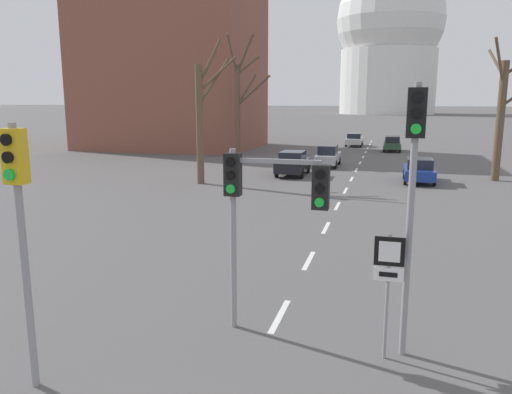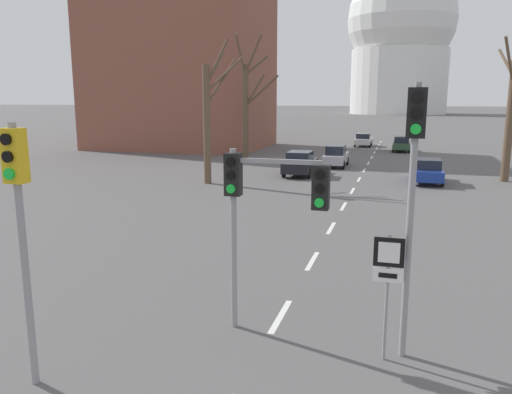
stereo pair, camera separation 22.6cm
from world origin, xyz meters
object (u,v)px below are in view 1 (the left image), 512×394
at_px(traffic_signal_near_left, 19,208).
at_px(sedan_far_left, 419,170).
at_px(traffic_signal_near_right, 413,172).
at_px(route_sign_post, 388,275).
at_px(sedan_near_right, 328,156).
at_px(sedan_mid_centre, 293,163).
at_px(sedan_far_right, 354,139).
at_px(sedan_near_left, 392,144).
at_px(traffic_signal_centre_tall, 264,196).

distance_m(traffic_signal_near_left, sedan_far_left, 27.84).
height_order(traffic_signal_near_right, route_sign_post, traffic_signal_near_right).
height_order(sedan_near_right, sedan_mid_centre, sedan_mid_centre).
distance_m(traffic_signal_near_left, sedan_mid_centre, 27.42).
bearing_deg(sedan_mid_centre, sedan_far_right, 83.95).
relative_size(route_sign_post, sedan_near_right, 0.62).
bearing_deg(traffic_signal_near_right, sedan_far_left, 86.58).
xyz_separation_m(sedan_near_left, sedan_far_right, (-4.22, 4.88, -0.03)).
xyz_separation_m(traffic_signal_near_right, traffic_signal_near_left, (-6.70, -3.04, -0.46)).
relative_size(traffic_signal_centre_tall, sedan_far_left, 1.00).
xyz_separation_m(sedan_near_left, sedan_near_right, (-4.95, -13.55, 0.06)).
relative_size(sedan_mid_centre, sedan_far_right, 0.97).
bearing_deg(traffic_signal_near_right, sedan_mid_centre, 106.26).
bearing_deg(traffic_signal_near_right, sedan_near_right, 100.06).
distance_m(traffic_signal_near_right, traffic_signal_centre_tall, 3.20).
bearing_deg(sedan_mid_centre, traffic_signal_near_right, -73.74).
xyz_separation_m(traffic_signal_centre_tall, sedan_mid_centre, (-3.97, 23.95, -2.33)).
relative_size(traffic_signal_near_right, sedan_far_right, 1.27).
distance_m(traffic_signal_near_left, sedan_near_left, 46.84).
height_order(traffic_signal_centre_tall, sedan_near_right, traffic_signal_centre_tall).
height_order(traffic_signal_near_left, sedan_far_right, traffic_signal_near_left).
bearing_deg(traffic_signal_near_left, sedan_near_left, 82.17).
xyz_separation_m(traffic_signal_near_right, sedan_far_right, (-4.54, 48.17, -3.14)).
height_order(traffic_signal_near_right, sedan_far_right, traffic_signal_near_right).
height_order(traffic_signal_near_left, traffic_signal_centre_tall, traffic_signal_near_left).
relative_size(sedan_near_right, sedan_mid_centre, 1.01).
distance_m(traffic_signal_near_right, sedan_near_right, 30.36).
bearing_deg(sedan_mid_centre, traffic_signal_centre_tall, -80.59).
bearing_deg(sedan_near_left, sedan_far_right, 130.82).
height_order(route_sign_post, sedan_near_left, route_sign_post).
bearing_deg(traffic_signal_centre_tall, sedan_near_left, 86.30).
relative_size(sedan_near_left, sedan_far_left, 0.95).
bearing_deg(sedan_mid_centre, sedan_far_left, -5.37).
bearing_deg(sedan_far_right, sedan_far_left, -76.47).
distance_m(traffic_signal_near_right, sedan_near_left, 43.41).
distance_m(traffic_signal_near_left, route_sign_post, 7.09).
xyz_separation_m(traffic_signal_centre_tall, sedan_near_left, (2.78, 42.98, -2.41)).
relative_size(traffic_signal_near_right, traffic_signal_near_left, 1.14).
bearing_deg(traffic_signal_near_left, traffic_signal_centre_tall, 42.97).
bearing_deg(sedan_near_left, traffic_signal_near_left, -97.83).
bearing_deg(traffic_signal_near_right, route_sign_post, -142.31).
height_order(traffic_signal_centre_tall, route_sign_post, traffic_signal_centre_tall).
bearing_deg(sedan_near_left, traffic_signal_centre_tall, -93.70).
xyz_separation_m(traffic_signal_near_left, sedan_far_right, (2.16, 51.21, -2.68)).
height_order(traffic_signal_near_right, sedan_far_left, traffic_signal_near_right).
distance_m(traffic_signal_near_right, traffic_signal_near_left, 7.37).
relative_size(traffic_signal_centre_tall, sedan_far_right, 0.96).
bearing_deg(traffic_signal_near_right, traffic_signal_centre_tall, 174.30).
bearing_deg(traffic_signal_near_right, sedan_far_right, 95.39).
height_order(sedan_far_left, sedan_far_right, sedan_far_left).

